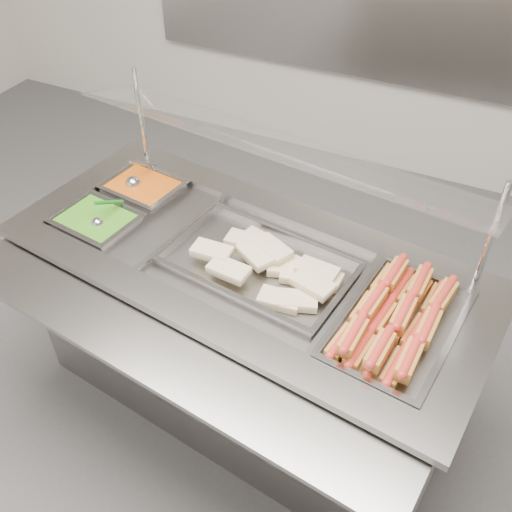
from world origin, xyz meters
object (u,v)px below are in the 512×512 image
at_px(pan_wraps, 258,267).
at_px(steam_counter, 246,333).
at_px(pan_hotdogs, 397,331).
at_px(sneeze_guard, 277,147).
at_px(ladle, 134,182).
at_px(serving_spoon, 100,220).

bearing_deg(pan_wraps, steam_counter, 172.59).
height_order(steam_counter, pan_hotdogs, pan_hotdogs).
bearing_deg(pan_wraps, sneeze_guard, 97.94).
bearing_deg(steam_counter, pan_wraps, -7.41).
relative_size(pan_wraps, ladle, 3.78).
distance_m(pan_wraps, serving_spoon, 0.61).
relative_size(pan_hotdogs, serving_spoon, 3.25).
bearing_deg(sneeze_guard, ladle, 179.91).
distance_m(steam_counter, sneeze_guard, 0.75).
xyz_separation_m(sneeze_guard, ladle, (-0.61, 0.00, -0.32)).
bearing_deg(serving_spoon, sneeze_guard, 23.52).
bearing_deg(serving_spoon, ladle, 96.60).
relative_size(steam_counter, sneeze_guard, 1.18).
bearing_deg(pan_hotdogs, serving_spoon, 179.48).
xyz_separation_m(sneeze_guard, serving_spoon, (-0.58, -0.25, -0.31)).
relative_size(steam_counter, pan_wraps, 2.72).
xyz_separation_m(steam_counter, pan_hotdogs, (0.55, -0.07, 0.36)).
distance_m(steam_counter, serving_spoon, 0.69).
height_order(steam_counter, sneeze_guard, sneeze_guard).
bearing_deg(serving_spoon, pan_hotdogs, -0.52).
height_order(sneeze_guard, pan_hotdogs, sneeze_guard).
bearing_deg(sneeze_guard, pan_hotdogs, -26.69).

